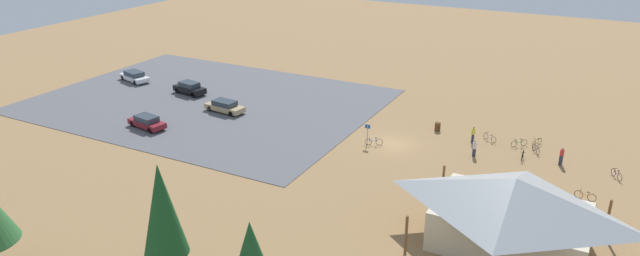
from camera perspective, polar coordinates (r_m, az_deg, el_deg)
The scene contains 21 objects.
ground at distance 56.61m, azimuth 7.15°, elevation -1.59°, with size 160.00×160.00×0.00m, color #937047.
parking_lot_asphalt at distance 69.68m, azimuth -11.29°, elevation 2.72°, with size 39.63×29.70×0.05m, color #56565B.
bike_pavilion at distance 41.07m, azimuth 18.79°, elevation -7.68°, with size 12.27×9.03×5.21m.
trash_bin at distance 60.53m, azimuth 11.76°, elevation 0.15°, with size 0.60×0.60×0.90m, color brown.
lot_sign at distance 55.71m, azimuth 4.81°, elevation -0.31°, with size 0.56×0.08×2.20m.
pine_far_west at distance 34.80m, azimuth -15.61°, elevation -7.96°, with size 2.72×2.72×8.52m.
bicycle_white_by_bin at distance 59.18m, azimuth 16.73°, elevation -0.95°, with size 1.48×1.01×0.82m.
bicycle_green_yard_front at distance 58.76m, azimuth 19.42°, elevation -1.44°, with size 1.35×1.23×0.81m.
bicycle_purple_near_porch at distance 55.49m, azimuth 27.70°, elevation -4.17°, with size 0.92×1.46×0.83m.
bicycle_black_edge_south at distance 56.03m, azimuth 19.73°, elevation -2.59°, with size 0.48×1.74×0.86m.
bicycle_yellow_edge_north at distance 59.49m, azimuth 21.01°, elevation -1.37°, with size 0.73×1.66×0.87m.
bicycle_blue_near_sign at distance 55.97m, azimuth 5.44°, elevation -1.39°, with size 1.63×0.80×0.80m.
bicycle_silver_yard_left at distance 57.87m, azimuth 20.92°, elevation -2.02°, with size 0.85×1.43×0.84m.
bicycle_orange_lone_east at distance 50.53m, azimuth 25.15°, elevation -6.20°, with size 1.66×0.48×0.85m.
car_white_end_stall at distance 79.68m, azimuth -18.19°, elevation 4.98°, with size 5.11×3.11×1.35m.
car_tan_aisle_side at distance 65.31m, azimuth -9.57°, elevation 2.18°, with size 4.89×2.21×1.34m.
car_black_second_row at distance 72.42m, azimuth -13.00°, elevation 3.95°, with size 4.56×2.42×1.52m.
car_maroon_by_curb at distance 62.54m, azimuth -17.04°, elevation 0.60°, with size 4.64×2.43×1.34m.
visitor_near_lot at distance 55.07m, azimuth 15.30°, elevation -1.95°, with size 0.36×0.40×1.65m.
visitor_at_bikes at distance 55.90m, azimuth 23.16°, elevation -2.58°, with size 0.36×0.37×1.74m.
visitor_crossing_yard at distance 58.11m, azimuth 15.17°, elevation -0.60°, with size 0.36×0.37×1.76m.
Camera 1 is at (-17.70, 48.91, 22.34)m, focal length 31.77 mm.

